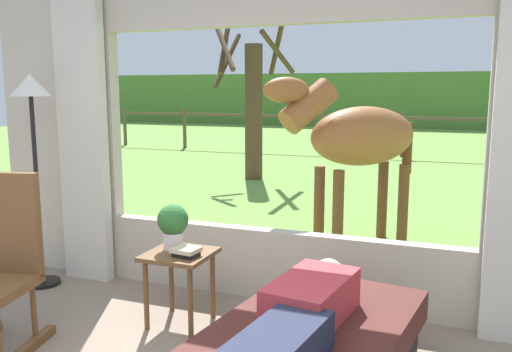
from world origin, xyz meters
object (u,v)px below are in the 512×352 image
reclining_person (301,314)px  potted_plant (173,224)px  floor_lamp_left (32,116)px  horse (357,138)px  pasture_tree (252,101)px  book_stack (186,252)px  side_table (180,265)px

reclining_person → potted_plant: bearing=155.2°
floor_lamp_left → horse: bearing=41.0°
reclining_person → pasture_tree: size_ratio=0.47×
reclining_person → book_stack: bearing=155.9°
reclining_person → pasture_tree: pasture_tree is taller
side_table → book_stack: (0.09, -0.07, 0.13)m
reclining_person → book_stack: (-0.99, 0.63, 0.03)m
side_table → potted_plant: 0.29m
potted_plant → pasture_tree: (-1.68, 5.83, 0.74)m
horse → pasture_tree: bearing=-13.8°
reclining_person → floor_lamp_left: size_ratio=0.82×
potted_plant → book_stack: size_ratio=1.66×
reclining_person → floor_lamp_left: 2.86m
potted_plant → floor_lamp_left: bearing=171.9°
potted_plant → book_stack: bearing=-37.1°
pasture_tree → reclining_person: bearing=-66.6°
potted_plant → horse: horse is taller
pasture_tree → horse: bearing=-54.9°
reclining_person → floor_lamp_left: bearing=167.8°
side_table → potted_plant: bearing=143.1°
side_table → floor_lamp_left: (-1.47, 0.26, 1.00)m
reclining_person → side_table: size_ratio=2.76×
side_table → horse: horse is taller
book_stack → horse: bearing=72.7°
reclining_person → book_stack: reclining_person is taller
horse → pasture_tree: pasture_tree is taller
pasture_tree → floor_lamp_left: bearing=-87.0°
reclining_person → side_table: (-1.08, 0.69, -0.10)m
book_stack → pasture_tree: size_ratio=0.06×
side_table → book_stack: book_stack is taller
horse → potted_plant: bearing=108.9°
potted_plant → horse: size_ratio=0.18×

